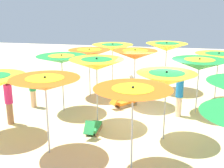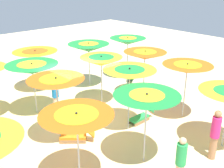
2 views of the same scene
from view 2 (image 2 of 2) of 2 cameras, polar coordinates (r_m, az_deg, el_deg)
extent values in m
cube|color=beige|center=(11.98, -6.60, -7.24)|extent=(39.97, 39.97, 0.04)
cylinder|color=#B2B2B7|center=(15.05, -15.18, 2.37)|extent=(0.05, 0.05, 1.94)
cone|color=yellow|center=(14.77, -15.54, 5.92)|extent=(2.28, 2.28, 0.34)
cone|color=orange|center=(14.75, -15.57, 6.20)|extent=(1.33, 1.33, 0.20)
sphere|color=black|center=(14.72, -15.62, 6.67)|extent=(0.07, 0.07, 0.07)
cylinder|color=#B2B2B7|center=(12.45, -15.66, -1.47)|extent=(0.05, 0.05, 2.04)
cone|color=#1E8C38|center=(12.10, -16.14, 2.99)|extent=(2.20, 2.20, 0.43)
cone|color=yellow|center=(12.07, -16.19, 3.46)|extent=(1.21, 1.21, 0.24)
sphere|color=black|center=(12.03, -16.26, 4.10)|extent=(0.07, 0.07, 0.07)
cylinder|color=#B2B2B7|center=(10.05, -10.98, -6.05)|extent=(0.05, 0.05, 2.27)
cone|color=orange|center=(9.58, -11.45, -0.02)|extent=(1.96, 1.96, 0.39)
cone|color=yellow|center=(9.55, -11.49, 0.49)|extent=(1.10, 1.10, 0.22)
sphere|color=black|center=(9.50, -11.55, 1.25)|extent=(0.07, 0.07, 0.07)
cylinder|color=#B2B2B7|center=(8.04, -6.92, -14.03)|extent=(0.05, 0.05, 2.13)
cone|color=orange|center=(7.48, -7.29, -7.38)|extent=(2.03, 2.03, 0.35)
cone|color=yellow|center=(7.44, -7.32, -6.85)|extent=(1.17, 1.17, 0.20)
sphere|color=black|center=(7.38, -7.36, -5.99)|extent=(0.07, 0.07, 0.07)
cylinder|color=#B2B2B7|center=(15.08, -4.72, 3.52)|extent=(0.05, 0.05, 2.14)
cone|color=#1E8C38|center=(14.78, -4.84, 7.46)|extent=(2.20, 2.20, 0.45)
cone|color=yellow|center=(14.75, -4.86, 7.92)|extent=(1.06, 1.06, 0.21)
sphere|color=black|center=(14.72, -4.87, 8.41)|extent=(0.07, 0.07, 0.07)
cylinder|color=#B2B2B7|center=(12.89, -2.15, 0.24)|extent=(0.05, 0.05, 2.08)
cone|color=yellow|center=(12.55, -2.22, 4.67)|extent=(1.93, 1.93, 0.43)
cone|color=#1E8C38|center=(12.52, -2.23, 5.07)|extent=(1.16, 1.16, 0.26)
sphere|color=black|center=(12.48, -2.24, 5.74)|extent=(0.07, 0.07, 0.07)
cylinder|color=#B2B2B7|center=(10.69, 3.50, -3.81)|extent=(0.05, 0.05, 2.30)
cone|color=yellow|center=(10.25, 3.64, 2.00)|extent=(1.99, 1.99, 0.40)
cone|color=#1E8C38|center=(10.22, 3.65, 2.49)|extent=(1.13, 1.13, 0.22)
sphere|color=black|center=(10.18, 3.67, 3.21)|extent=(0.07, 0.07, 0.07)
cylinder|color=#B2B2B7|center=(8.95, 6.84, -9.64)|extent=(0.05, 0.05, 2.22)
cone|color=#1E8C38|center=(8.43, 7.17, -3.16)|extent=(2.07, 2.07, 0.30)
cone|color=yellow|center=(8.40, 7.19, -2.68)|extent=(1.08, 1.08, 0.16)
sphere|color=black|center=(8.36, 7.23, -2.04)|extent=(0.07, 0.07, 0.07)
cylinder|color=#B2B2B7|center=(16.35, 3.19, 5.08)|extent=(0.05, 0.05, 2.18)
cone|color=#1E8C38|center=(16.08, 3.27, 8.80)|extent=(2.09, 2.09, 0.39)
cone|color=yellow|center=(16.06, 3.28, 9.17)|extent=(1.02, 1.02, 0.19)
sphere|color=black|center=(16.03, 3.29, 9.59)|extent=(0.07, 0.07, 0.07)
cylinder|color=#B2B2B7|center=(13.72, 6.62, 1.57)|extent=(0.05, 0.05, 2.13)
cone|color=orange|center=(13.40, 6.81, 5.84)|extent=(2.07, 2.07, 0.39)
cone|color=yellow|center=(13.37, 6.83, 6.25)|extent=(1.09, 1.09, 0.21)
sphere|color=black|center=(13.34, 6.85, 6.77)|extent=(0.07, 0.07, 0.07)
cylinder|color=#B2B2B7|center=(12.01, 14.75, -1.90)|extent=(0.05, 0.05, 2.18)
cone|color=orange|center=(11.63, 15.25, 3.03)|extent=(2.04, 2.04, 0.37)
cone|color=yellow|center=(11.60, 15.30, 3.45)|extent=(1.11, 1.11, 0.20)
sphere|color=black|center=(11.57, 15.36, 4.03)|extent=(0.07, 0.07, 0.07)
cube|color=olive|center=(11.59, 6.24, -7.77)|extent=(0.04, 0.91, 0.14)
cube|color=olive|center=(11.79, 4.97, -7.18)|extent=(0.04, 0.91, 0.14)
cube|color=green|center=(11.63, 5.62, -6.95)|extent=(0.35, 0.91, 0.10)
cube|color=green|center=(11.95, 7.63, -5.00)|extent=(0.35, 0.36, 0.39)
cube|color=silver|center=(16.23, 3.01, 1.16)|extent=(0.72, 0.55, 0.14)
cube|color=silver|center=(16.27, 4.05, 1.19)|extent=(0.72, 0.55, 0.14)
cube|color=green|center=(16.21, 3.54, 1.57)|extent=(0.88, 0.76, 0.10)
cube|color=green|center=(15.60, 3.90, 1.50)|extent=(0.45, 0.44, 0.32)
cube|color=olive|center=(10.36, -8.13, -11.77)|extent=(0.66, 0.74, 0.14)
cube|color=olive|center=(10.65, -7.91, -10.74)|extent=(0.66, 0.74, 0.14)
cube|color=orange|center=(10.44, -8.05, -10.69)|extent=(0.90, 0.95, 0.10)
cube|color=orange|center=(10.27, -4.57, -9.70)|extent=(0.49, 0.49, 0.37)
cylinder|color=beige|center=(12.36, -11.42, -4.35)|extent=(0.24, 0.24, 0.82)
cylinder|color=#1972BF|center=(12.05, -11.69, -1.05)|extent=(0.30, 0.30, 0.72)
sphere|color=beige|center=(11.88, -11.86, 1.04)|extent=(0.22, 0.22, 0.22)
cylinder|color=#A3704C|center=(9.94, 20.08, -12.22)|extent=(0.24, 0.24, 0.83)
cylinder|color=#D82672|center=(9.55, 20.68, -8.33)|extent=(0.30, 0.30, 0.72)
sphere|color=#A3704C|center=(9.34, 21.06, -5.80)|extent=(0.22, 0.22, 0.22)
cylinder|color=green|center=(8.16, 14.14, -13.86)|extent=(0.30, 0.30, 0.66)
sphere|color=#D8A87F|center=(7.92, 14.43, -11.30)|extent=(0.20, 0.20, 0.20)
sphere|color=white|center=(16.85, -11.96, 1.82)|extent=(0.32, 0.32, 0.32)
camera|label=1|loc=(19.32, 19.36, 16.51)|focal=46.35mm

